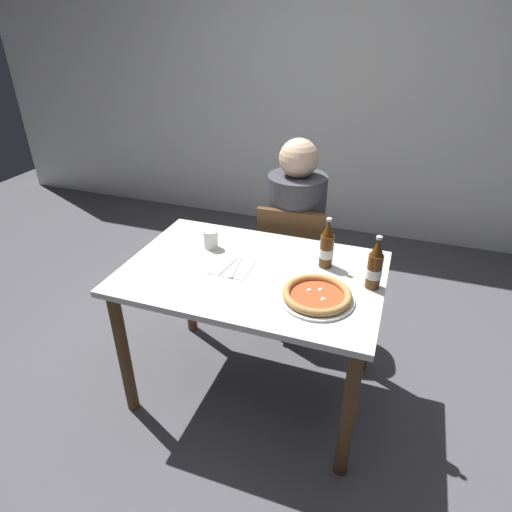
{
  "coord_description": "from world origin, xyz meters",
  "views": [
    {
      "loc": [
        0.59,
        -1.62,
        1.8
      ],
      "look_at": [
        0.0,
        0.05,
        0.8
      ],
      "focal_mm": 30.35,
      "sensor_mm": 36.0,
      "label": 1
    }
  ],
  "objects_px": {
    "beer_bottle_center": "(327,246)",
    "paper_cup": "(211,239)",
    "napkin_with_cutlery": "(232,267)",
    "chair_behind_table": "(292,260)",
    "diner_seated": "(295,241)",
    "pizza_margherita_near": "(317,296)",
    "beer_bottle_left": "(375,266)",
    "dining_table_main": "(253,291)"
  },
  "relations": [
    {
      "from": "beer_bottle_left",
      "to": "beer_bottle_center",
      "type": "distance_m",
      "value": 0.25
    },
    {
      "from": "chair_behind_table",
      "to": "beer_bottle_center",
      "type": "bearing_deg",
      "value": 117.98
    },
    {
      "from": "pizza_margherita_near",
      "to": "paper_cup",
      "type": "height_order",
      "value": "paper_cup"
    },
    {
      "from": "paper_cup",
      "to": "diner_seated",
      "type": "bearing_deg",
      "value": 59.33
    },
    {
      "from": "chair_behind_table",
      "to": "diner_seated",
      "type": "distance_m",
      "value": 0.11
    },
    {
      "from": "pizza_margherita_near",
      "to": "beer_bottle_left",
      "type": "xyz_separation_m",
      "value": [
        0.21,
        0.18,
        0.08
      ]
    },
    {
      "from": "beer_bottle_left",
      "to": "diner_seated",
      "type": "bearing_deg",
      "value": 129.54
    },
    {
      "from": "dining_table_main",
      "to": "beer_bottle_center",
      "type": "xyz_separation_m",
      "value": [
        0.31,
        0.15,
        0.22
      ]
    },
    {
      "from": "chair_behind_table",
      "to": "beer_bottle_left",
      "type": "xyz_separation_m",
      "value": [
        0.5,
        -0.56,
        0.37
      ]
    },
    {
      "from": "beer_bottle_center",
      "to": "paper_cup",
      "type": "height_order",
      "value": "beer_bottle_center"
    },
    {
      "from": "beer_bottle_left",
      "to": "dining_table_main",
      "type": "bearing_deg",
      "value": -175.22
    },
    {
      "from": "pizza_margherita_near",
      "to": "paper_cup",
      "type": "distance_m",
      "value": 0.67
    },
    {
      "from": "beer_bottle_center",
      "to": "paper_cup",
      "type": "xyz_separation_m",
      "value": [
        -0.59,
        -0.01,
        -0.06
      ]
    },
    {
      "from": "napkin_with_cutlery",
      "to": "beer_bottle_center",
      "type": "bearing_deg",
      "value": 21.54
    },
    {
      "from": "dining_table_main",
      "to": "diner_seated",
      "type": "distance_m",
      "value": 0.66
    },
    {
      "from": "dining_table_main",
      "to": "chair_behind_table",
      "type": "relative_size",
      "value": 1.41
    },
    {
      "from": "pizza_margherita_near",
      "to": "diner_seated",
      "type": "bearing_deg",
      "value": 110.81
    },
    {
      "from": "dining_table_main",
      "to": "chair_behind_table",
      "type": "xyz_separation_m",
      "value": [
        0.04,
        0.61,
        -0.15
      ]
    },
    {
      "from": "chair_behind_table",
      "to": "beer_bottle_center",
      "type": "xyz_separation_m",
      "value": [
        0.27,
        -0.46,
        0.37
      ]
    },
    {
      "from": "diner_seated",
      "to": "beer_bottle_center",
      "type": "relative_size",
      "value": 4.89
    },
    {
      "from": "pizza_margherita_near",
      "to": "beer_bottle_left",
      "type": "distance_m",
      "value": 0.28
    },
    {
      "from": "beer_bottle_left",
      "to": "paper_cup",
      "type": "height_order",
      "value": "beer_bottle_left"
    },
    {
      "from": "diner_seated",
      "to": "beer_bottle_left",
      "type": "distance_m",
      "value": 0.84
    },
    {
      "from": "diner_seated",
      "to": "pizza_margherita_near",
      "type": "height_order",
      "value": "diner_seated"
    },
    {
      "from": "dining_table_main",
      "to": "beer_bottle_left",
      "type": "xyz_separation_m",
      "value": [
        0.54,
        0.05,
        0.22
      ]
    },
    {
      "from": "diner_seated",
      "to": "paper_cup",
      "type": "height_order",
      "value": "diner_seated"
    },
    {
      "from": "chair_behind_table",
      "to": "paper_cup",
      "type": "distance_m",
      "value": 0.65
    },
    {
      "from": "chair_behind_table",
      "to": "beer_bottle_left",
      "type": "distance_m",
      "value": 0.84
    },
    {
      "from": "diner_seated",
      "to": "beer_bottle_center",
      "type": "xyz_separation_m",
      "value": [
        0.28,
        -0.51,
        0.27
      ]
    },
    {
      "from": "dining_table_main",
      "to": "napkin_with_cutlery",
      "type": "bearing_deg",
      "value": -175.72
    },
    {
      "from": "paper_cup",
      "to": "napkin_with_cutlery",
      "type": "bearing_deg",
      "value": -39.89
    },
    {
      "from": "diner_seated",
      "to": "beer_bottle_left",
      "type": "bearing_deg",
      "value": -50.46
    },
    {
      "from": "pizza_margherita_near",
      "to": "chair_behind_table",
      "type": "bearing_deg",
      "value": 111.83
    },
    {
      "from": "napkin_with_cutlery",
      "to": "paper_cup",
      "type": "bearing_deg",
      "value": 140.11
    },
    {
      "from": "beer_bottle_left",
      "to": "napkin_with_cutlery",
      "type": "xyz_separation_m",
      "value": [
        -0.64,
        -0.05,
        -0.1
      ]
    },
    {
      "from": "beer_bottle_left",
      "to": "paper_cup",
      "type": "distance_m",
      "value": 0.82
    },
    {
      "from": "beer_bottle_center",
      "to": "chair_behind_table",
      "type": "bearing_deg",
      "value": 121.08
    },
    {
      "from": "diner_seated",
      "to": "beer_bottle_left",
      "type": "height_order",
      "value": "diner_seated"
    },
    {
      "from": "dining_table_main",
      "to": "beer_bottle_left",
      "type": "distance_m",
      "value": 0.58
    },
    {
      "from": "chair_behind_table",
      "to": "beer_bottle_left",
      "type": "height_order",
      "value": "beer_bottle_left"
    },
    {
      "from": "diner_seated",
      "to": "pizza_margherita_near",
      "type": "xyz_separation_m",
      "value": [
        0.3,
        -0.79,
        0.19
      ]
    },
    {
      "from": "diner_seated",
      "to": "paper_cup",
      "type": "relative_size",
      "value": 12.73
    }
  ]
}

